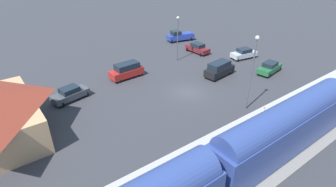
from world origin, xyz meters
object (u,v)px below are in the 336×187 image
at_px(pedestrian_on_platform, 263,113).
at_px(sedan_maroon, 198,48).
at_px(passenger_train, 214,170).
at_px(sedan_silver, 244,53).
at_px(sedan_charcoal, 70,94).
at_px(light_pole_lot_center, 178,33).
at_px(sedan_green, 270,68).
at_px(suv_black, 219,69).
at_px(light_pole_near_platform, 253,66).
at_px(pickup_blue, 180,36).
at_px(suv_red, 127,70).

distance_m(pedestrian_on_platform, sedan_maroon, 22.44).
height_order(passenger_train, sedan_silver, passenger_train).
xyz_separation_m(sedan_silver, sedan_charcoal, (3.48, 28.60, 0.00)).
bearing_deg(light_pole_lot_center, sedan_green, -147.26).
bearing_deg(sedan_charcoal, suv_black, -106.80).
bearing_deg(sedan_silver, sedan_maroon, 33.54).
bearing_deg(sedan_green, passenger_train, 115.95).
height_order(passenger_train, pedestrian_on_platform, passenger_train).
xyz_separation_m(light_pole_near_platform, light_pole_lot_center, (16.94, -3.01, -0.83)).
relative_size(pedestrian_on_platform, light_pole_lot_center, 0.23).
bearing_deg(pickup_blue, suv_red, 117.68).
relative_size(passenger_train, sedan_green, 7.27).
bearing_deg(light_pole_near_platform, pickup_blue, -21.86).
xyz_separation_m(suv_red, pickup_blue, (8.98, -17.12, -0.12)).
height_order(suv_red, sedan_silver, suv_red).
bearing_deg(sedan_green, sedan_maroon, 11.91).
xyz_separation_m(sedan_green, sedan_maroon, (13.04, 2.75, 0.00)).
xyz_separation_m(passenger_train, sedan_maroon, (24.43, -20.65, -1.98)).
distance_m(pickup_blue, sedan_maroon, 7.52).
bearing_deg(sedan_green, pickup_blue, 2.66).
xyz_separation_m(pedestrian_on_platform, light_pole_lot_center, (19.80, -3.96, 3.35)).
distance_m(sedan_maroon, light_pole_lot_center, 6.44).
height_order(sedan_silver, pickup_blue, pickup_blue).
bearing_deg(suv_black, passenger_train, 132.52).
bearing_deg(sedan_silver, passenger_train, 125.14).
xyz_separation_m(suv_red, sedan_maroon, (1.68, -15.31, -0.27)).
bearing_deg(suv_black, sedan_silver, -73.51).
relative_size(sedan_maroon, light_pole_near_platform, 0.52).
bearing_deg(sedan_maroon, pickup_blue, -13.89).
distance_m(pedestrian_on_platform, sedan_charcoal, 22.83).
bearing_deg(sedan_maroon, light_pole_near_platform, 155.06).
distance_m(suv_red, light_pole_lot_center, 10.75).
distance_m(sedan_silver, sedan_charcoal, 28.81).
relative_size(sedan_maroon, light_pole_lot_center, 0.63).
relative_size(suv_red, sedan_silver, 1.05).
relative_size(passenger_train, pedestrian_on_platform, 20.14).
relative_size(passenger_train, sedan_maroon, 7.49).
relative_size(pickup_blue, sedan_maroon, 1.24).
bearing_deg(sedan_charcoal, suv_red, -79.80).
bearing_deg(pickup_blue, sedan_maroon, 166.11).
bearing_deg(light_pole_lot_center, sedan_maroon, -82.42).
height_order(suv_red, sedan_maroon, suv_red).
height_order(sedan_green, light_pole_near_platform, light_pole_near_platform).
height_order(sedan_charcoal, sedan_maroon, same).
bearing_deg(sedan_green, sedan_silver, -15.31).
relative_size(sedan_silver, sedan_green, 1.00).
bearing_deg(sedan_maroon, pedestrian_on_platform, 155.94).
bearing_deg(passenger_train, suv_black, -47.48).
height_order(pickup_blue, sedan_maroon, pickup_blue).
height_order(pickup_blue, light_pole_lot_center, light_pole_lot_center).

